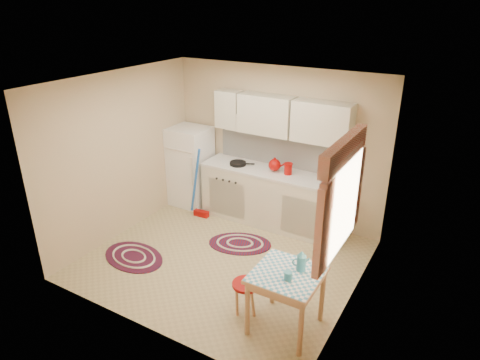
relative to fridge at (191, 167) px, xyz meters
name	(u,v)px	position (x,y,z in m)	size (l,w,h in m)	color
room_shell	(242,150)	(1.63, -1.01, 0.90)	(3.64, 3.60, 2.52)	tan
fridge	(191,167)	(0.00, 0.00, 0.00)	(0.65, 0.60, 1.40)	white
broom	(200,184)	(0.45, -0.35, -0.10)	(0.28, 0.12, 1.20)	blue
base_cabinets	(269,198)	(1.52, 0.05, -0.26)	(2.25, 0.60, 0.88)	beige
countertop	(270,172)	(1.52, 0.05, 0.20)	(2.27, 0.62, 0.04)	silver
frying_pan	(238,163)	(0.96, 0.00, 0.24)	(0.27, 0.27, 0.05)	black
red_kettle	(275,165)	(1.60, 0.05, 0.33)	(0.21, 0.19, 0.21)	#980805
red_canister	(288,169)	(1.83, 0.05, 0.30)	(0.12, 0.12, 0.16)	#980805
table	(286,301)	(2.78, -2.05, -0.34)	(0.72, 0.72, 0.72)	tan
stool	(246,298)	(2.29, -2.07, -0.49)	(0.32, 0.32, 0.42)	#980805
coffee_pot	(301,261)	(2.89, -1.93, 0.14)	(0.12, 0.11, 0.25)	teal
mug	(288,276)	(2.84, -2.15, 0.07)	(0.09, 0.09, 0.10)	teal
rug_center	(240,244)	(1.46, -0.79, -0.69)	(0.95, 0.63, 0.02)	#650B10
rug_left	(134,257)	(0.33, -1.87, -0.69)	(0.99, 0.66, 0.02)	#650B10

